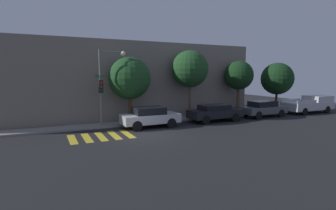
% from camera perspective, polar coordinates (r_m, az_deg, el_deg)
% --- Properties ---
extents(ground_plane, '(60.00, 60.00, 0.00)m').
position_cam_1_polar(ground_plane, '(17.10, -5.36, -6.55)').
color(ground_plane, black).
extents(sidewalk, '(26.00, 1.68, 0.14)m').
position_cam_1_polar(sidewalk, '(20.85, -9.18, -3.99)').
color(sidewalk, gray).
rests_on(sidewalk, ground).
extents(building_row, '(26.00, 6.00, 6.67)m').
position_cam_1_polar(building_row, '(24.60, -12.10, 5.23)').
color(building_row, slate).
rests_on(building_row, ground).
extents(crosswalk, '(3.87, 2.60, 0.00)m').
position_cam_1_polar(crosswalk, '(17.20, -14.39, -6.65)').
color(crosswalk, gold).
rests_on(crosswalk, ground).
extents(traffic_light_pole, '(2.27, 0.56, 5.67)m').
position_cam_1_polar(traffic_light_pole, '(19.46, -13.36, 5.62)').
color(traffic_light_pole, slate).
rests_on(traffic_light_pole, ground).
extents(sedan_near_corner, '(4.24, 1.81, 1.52)m').
position_cam_1_polar(sedan_near_corner, '(19.32, -3.91, -2.55)').
color(sedan_near_corner, '#B7BABF').
rests_on(sedan_near_corner, ground).
extents(sedan_middle, '(4.64, 1.77, 1.41)m').
position_cam_1_polar(sedan_middle, '(22.08, 10.21, -1.56)').
color(sedan_middle, black).
rests_on(sedan_middle, ground).
extents(sedan_far_end, '(4.40, 1.79, 1.48)m').
position_cam_1_polar(sedan_far_end, '(25.54, 20.00, -0.71)').
color(sedan_far_end, '#4C5156').
rests_on(sedan_far_end, ground).
extents(pickup_truck, '(5.44, 2.13, 1.72)m').
position_cam_1_polar(pickup_truck, '(30.36, 28.48, 0.19)').
color(pickup_truck, '#BCBCC1').
rests_on(pickup_truck, ground).
extents(tree_near_corner, '(3.27, 3.27, 5.25)m').
position_cam_1_polar(tree_near_corner, '(20.62, -8.35, 5.76)').
color(tree_near_corner, '#4C3823').
rests_on(tree_near_corner, ground).
extents(tree_midblock, '(3.18, 3.18, 5.96)m').
position_cam_1_polar(tree_midblock, '(22.79, 4.78, 7.81)').
color(tree_midblock, brown).
rests_on(tree_midblock, ground).
extents(tree_far_end, '(2.74, 2.74, 5.18)m').
position_cam_1_polar(tree_far_end, '(25.90, 15.16, 6.19)').
color(tree_far_end, brown).
rests_on(tree_far_end, ground).
extents(tree_behind_truck, '(3.28, 3.28, 5.09)m').
position_cam_1_polar(tree_behind_truck, '(29.44, 22.68, 5.29)').
color(tree_behind_truck, '#4C3823').
rests_on(tree_behind_truck, ground).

